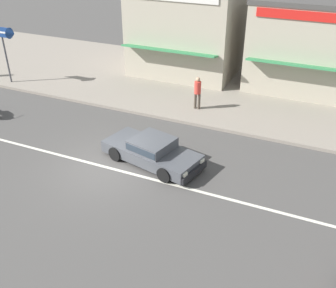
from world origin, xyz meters
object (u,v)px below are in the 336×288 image
(sedan_dark_grey_1, at_px, (152,151))
(shopfront_mid_block, at_px, (187,28))
(arrow_signboard, at_px, (9,37))
(shopfront_corner_warung, at_px, (310,43))
(pedestrian_near_clock, at_px, (198,91))

(sedan_dark_grey_1, height_order, shopfront_mid_block, shopfront_mid_block)
(sedan_dark_grey_1, bearing_deg, shopfront_mid_block, 104.31)
(arrow_signboard, height_order, shopfront_corner_warung, shopfront_corner_warung)
(arrow_signboard, relative_size, shopfront_mid_block, 0.51)
(arrow_signboard, height_order, shopfront_mid_block, shopfront_mid_block)
(arrow_signboard, xyz_separation_m, pedestrian_near_clock, (10.91, 0.99, -1.77))
(sedan_dark_grey_1, height_order, shopfront_corner_warung, shopfront_corner_warung)
(shopfront_corner_warung, distance_m, shopfront_mid_block, 7.21)
(pedestrian_near_clock, xyz_separation_m, shopfront_mid_block, (-2.65, 5.23, 1.72))
(sedan_dark_grey_1, distance_m, shopfront_corner_warung, 11.95)
(shopfront_corner_warung, bearing_deg, arrow_signboard, -157.05)
(shopfront_corner_warung, bearing_deg, pedestrian_near_clock, -129.30)
(sedan_dark_grey_1, distance_m, pedestrian_near_clock, 5.34)
(arrow_signboard, bearing_deg, shopfront_mid_block, 36.95)
(pedestrian_near_clock, relative_size, shopfront_corner_warung, 0.26)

